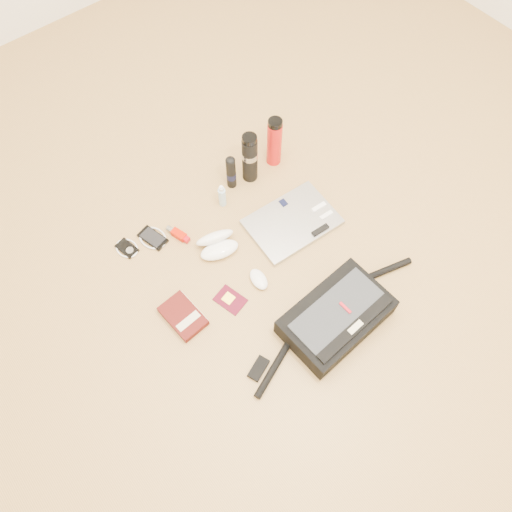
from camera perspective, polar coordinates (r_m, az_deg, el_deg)
name	(u,v)px	position (r m, az deg, el deg)	size (l,w,h in m)	color
ground	(275,276)	(2.04, 2.21, -2.26)	(4.00, 4.00, 0.00)	#AA8146
messenger_bag	(336,317)	(1.94, 9.12, -6.91)	(0.85, 0.27, 0.12)	black
laptop	(293,222)	(2.16, 4.20, 3.88)	(0.39, 0.29, 0.04)	#A6A6A8
book	(183,316)	(1.98, -8.30, -6.79)	(0.13, 0.19, 0.03)	#430C0A
passport	(230,300)	(2.00, -2.96, -5.02)	(0.11, 0.13, 0.01)	#460515
mouse	(259,279)	(2.02, 0.31, -2.67)	(0.08, 0.11, 0.03)	white
sunglasses_case	(217,244)	(2.08, -4.46, 1.39)	(0.20, 0.18, 0.10)	white
ipod	(127,248)	(2.17, -14.54, 0.86)	(0.10, 0.10, 0.01)	black
phone	(153,238)	(2.17, -11.72, 2.03)	(0.12, 0.14, 0.01)	black
inhaler	(178,234)	(2.15, -8.90, 2.49)	(0.05, 0.12, 0.03)	#B31100
spray_bottle	(222,196)	(2.18, -3.89, 6.82)	(0.04, 0.04, 0.13)	#A2C7DE
aerosol_can	(231,172)	(2.21, -2.87, 9.55)	(0.06, 0.06, 0.18)	black
thermos_black	(250,158)	(2.21, -0.72, 11.17)	(0.07, 0.07, 0.26)	black
thermos_red	(274,142)	(2.27, 2.11, 12.90)	(0.09, 0.09, 0.26)	red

